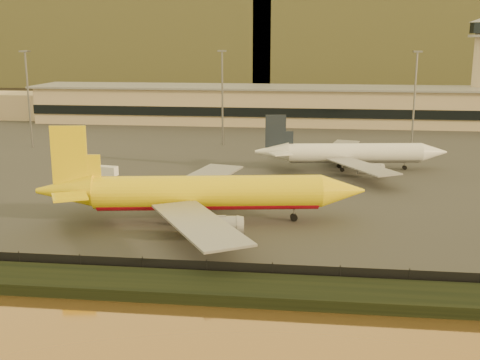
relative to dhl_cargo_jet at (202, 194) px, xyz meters
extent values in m
plane|color=black|center=(2.71, -9.75, -4.83)|extent=(900.00, 900.00, 0.00)
cube|color=black|center=(2.71, -26.75, -4.13)|extent=(320.00, 7.00, 1.40)
cube|color=#2D2D2D|center=(2.71, 85.25, -4.73)|extent=(320.00, 220.00, 0.20)
cube|color=black|center=(2.71, -22.75, -3.53)|extent=(300.00, 0.05, 2.20)
cube|color=#C8AE8B|center=(2.71, 115.25, 1.37)|extent=(160.00, 22.00, 12.00)
cube|color=black|center=(2.71, 104.05, 0.37)|extent=(160.00, 0.60, 3.00)
cube|color=gray|center=(2.71, 115.25, 7.67)|extent=(164.00, 24.00, 0.60)
cube|color=#C8AE8B|center=(-92.29, 119.25, -0.13)|extent=(50.00, 18.00, 9.00)
cylinder|color=slate|center=(-57.29, 60.25, 7.87)|extent=(0.50, 0.50, 25.00)
cube|color=slate|center=(-57.29, 60.25, 20.57)|extent=(2.20, 2.20, 0.40)
cylinder|color=slate|center=(-7.29, 70.25, 7.87)|extent=(0.50, 0.50, 25.00)
cube|color=slate|center=(-7.29, 70.25, 20.57)|extent=(2.20, 2.20, 0.40)
cylinder|color=slate|center=(42.71, 68.25, 7.87)|extent=(0.50, 0.50, 25.00)
cube|color=slate|center=(42.71, 68.25, 20.57)|extent=(2.20, 2.20, 0.40)
cube|color=brown|center=(-137.29, 330.25, 22.67)|extent=(260.00, 160.00, 55.00)
cube|color=brown|center=(92.71, 330.25, 30.17)|extent=(220.00, 160.00, 70.00)
cylinder|color=yellow|center=(0.93, 0.14, 0.28)|extent=(36.12, 10.58, 5.16)
cylinder|color=red|center=(0.93, 0.14, -0.62)|extent=(34.96, 9.31, 4.03)
cone|color=yellow|center=(22.03, 3.42, 0.28)|extent=(7.66, 6.17, 5.16)
cone|color=yellow|center=(-21.15, -3.28, 0.67)|extent=(9.62, 6.47, 5.16)
cube|color=yellow|center=(-20.16, -3.13, 6.35)|extent=(5.46, 1.25, 9.04)
cube|color=yellow|center=(-19.97, 2.13, 1.05)|extent=(5.68, 5.64, 0.31)
cube|color=yellow|center=(-18.39, -8.08, 1.05)|extent=(6.64, 6.62, 0.31)
cube|color=gray|center=(-2.15, 13.58, -0.62)|extent=(11.86, 23.34, 0.31)
cylinder|color=gray|center=(0.81, 10.65, -2.04)|extent=(6.32, 3.72, 2.84)
cube|color=gray|center=(2.06, -13.60, -0.62)|extent=(17.42, 22.75, 0.31)
cylinder|color=gray|center=(4.00, -9.91, -2.04)|extent=(6.32, 3.72, 2.84)
cylinder|color=black|center=(14.43, 2.24, -4.06)|extent=(1.26, 1.07, 1.14)
cylinder|color=slate|center=(14.43, 2.24, -3.46)|extent=(0.20, 0.20, 2.32)
cylinder|color=black|center=(-2.39, -2.72, -4.06)|extent=(1.26, 1.07, 1.14)
cylinder|color=slate|center=(-2.39, -2.72, -3.46)|extent=(0.20, 0.20, 2.32)
cylinder|color=black|center=(-3.10, 1.87, -4.06)|extent=(1.26, 1.07, 1.14)
cylinder|color=slate|center=(-3.10, 1.87, -3.46)|extent=(0.20, 0.20, 2.32)
cylinder|color=white|center=(26.47, 42.30, -0.73)|extent=(29.80, 8.37, 4.10)
cylinder|color=gray|center=(26.47, 42.30, -1.45)|extent=(28.85, 7.35, 3.20)
cone|color=white|center=(43.90, 44.88, -0.73)|extent=(6.28, 4.89, 4.10)
cone|color=white|center=(8.22, 39.61, -0.42)|extent=(7.90, 5.13, 4.10)
cube|color=#1A212F|center=(9.03, 39.73, 4.09)|extent=(4.51, 0.98, 7.17)
cube|color=white|center=(9.24, 43.90, -0.12)|extent=(4.69, 4.52, 0.25)
cube|color=white|center=(10.44, 35.79, -0.12)|extent=(5.40, 5.31, 0.25)
cube|color=gray|center=(24.01, 53.33, -1.45)|extent=(9.92, 19.28, 0.25)
cylinder|color=gray|center=(26.44, 50.90, -2.58)|extent=(5.20, 2.95, 2.25)
cube|color=gray|center=(27.30, 31.03, -1.45)|extent=(14.28, 18.81, 0.25)
cylinder|color=gray|center=(28.93, 34.07, -2.58)|extent=(5.20, 2.95, 2.25)
cylinder|color=black|center=(37.62, 43.95, -4.17)|extent=(1.00, 0.84, 0.90)
cylinder|color=slate|center=(37.62, 43.95, -3.70)|extent=(0.22, 0.22, 1.84)
cylinder|color=black|center=(23.70, 40.03, -4.17)|extent=(1.00, 0.84, 0.90)
cylinder|color=slate|center=(23.70, 40.03, -3.70)|extent=(0.22, 0.22, 1.84)
cylinder|color=black|center=(23.16, 43.68, -4.17)|extent=(1.00, 0.84, 0.90)
cylinder|color=slate|center=(23.16, 43.68, -3.70)|extent=(0.22, 0.22, 1.84)
cube|color=yellow|center=(6.36, 15.01, -3.61)|extent=(4.61, 2.30, 2.02)
cube|color=white|center=(-26.20, 30.22, -3.64)|extent=(4.67, 2.70, 1.98)
camera|label=1|loc=(16.99, -90.28, 23.87)|focal=45.00mm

